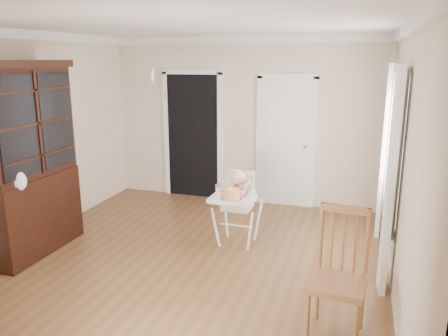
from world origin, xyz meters
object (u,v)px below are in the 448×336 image
(dining_chair, at_px, (338,278))
(sippy_cup, at_px, (218,190))
(high_chair, at_px, (237,200))
(china_cabinet, at_px, (25,160))
(cake, at_px, (231,194))

(dining_chair, bearing_deg, sippy_cup, 142.55)
(high_chair, xyz_separation_m, china_cabinet, (-2.38, -0.98, 0.57))
(china_cabinet, distance_m, dining_chair, 3.83)
(cake, bearing_deg, high_chair, 85.95)
(high_chair, height_order, cake, high_chair)
(china_cabinet, relative_size, dining_chair, 2.07)
(high_chair, xyz_separation_m, cake, (-0.02, -0.23, 0.14))
(china_cabinet, bearing_deg, dining_chair, -9.53)
(cake, bearing_deg, china_cabinet, -162.31)
(china_cabinet, height_order, dining_chair, china_cabinet)
(sippy_cup, bearing_deg, cake, -28.33)
(high_chair, bearing_deg, cake, -92.99)
(high_chair, relative_size, china_cabinet, 0.41)
(cake, relative_size, sippy_cup, 1.58)
(dining_chair, bearing_deg, china_cabinet, 176.58)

